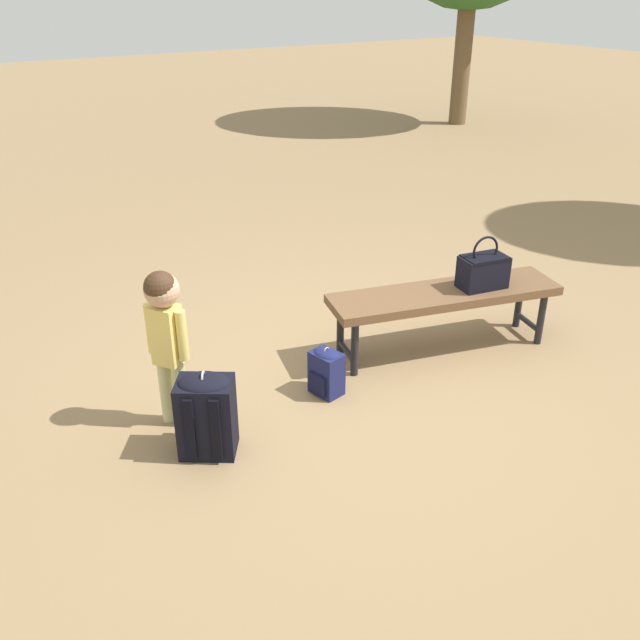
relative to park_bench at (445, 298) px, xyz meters
name	(u,v)px	position (x,y,z in m)	size (l,w,h in m)	color
ground_plane	(348,385)	(0.82, 0.05, -0.39)	(40.00, 40.00, 0.00)	#8C704C
park_bench	(445,298)	(0.00, 0.00, 0.00)	(1.65, 0.78, 0.45)	brown
handbag	(483,270)	(-0.25, 0.09, 0.18)	(0.35, 0.23, 0.37)	black
child_standing	(165,325)	(1.91, -0.15, 0.25)	(0.19, 0.23, 0.96)	#CCCC8C
backpack_large	(206,412)	(1.85, 0.20, -0.14)	(0.37, 0.35, 0.51)	black
backpack_small	(326,370)	(0.99, 0.06, -0.23)	(0.20, 0.22, 0.33)	#191E4C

